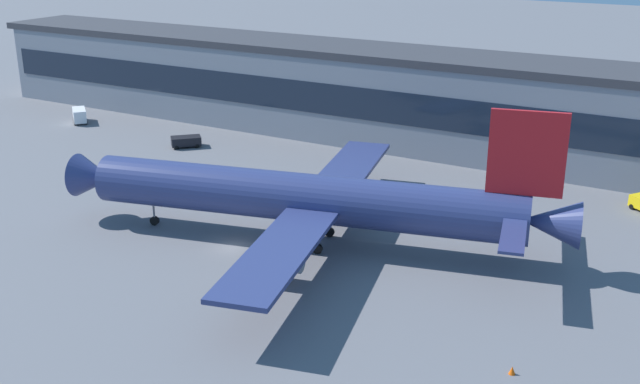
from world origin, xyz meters
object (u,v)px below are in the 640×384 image
at_px(traffic_cone_1, 512,370).
at_px(traffic_cone_2, 276,289).
at_px(traffic_cone_0, 261,297).
at_px(airliner, 310,199).
at_px(pushback_tractor, 187,141).
at_px(crew_van, 79,115).

height_order(traffic_cone_1, traffic_cone_2, traffic_cone_1).
bearing_deg(traffic_cone_0, airliner, 101.10).
height_order(airliner, pushback_tractor, airliner).
bearing_deg(pushback_tractor, crew_van, 173.97).
distance_m(airliner, pushback_tractor, 45.36).
relative_size(traffic_cone_0, traffic_cone_1, 0.88).
xyz_separation_m(pushback_tractor, traffic_cone_1, (66.35, -39.48, -0.69)).
height_order(airliner, traffic_cone_2, airliner).
bearing_deg(crew_van, traffic_cone_0, -31.39).
bearing_deg(traffic_cone_0, crew_van, 148.61).
height_order(airliner, traffic_cone_1, airliner).
xyz_separation_m(traffic_cone_1, traffic_cone_2, (-25.12, 2.92, -0.08)).
relative_size(pushback_tractor, traffic_cone_1, 7.32).
distance_m(airliner, crew_van, 71.17).
bearing_deg(airliner, traffic_cone_0, -78.90).
distance_m(crew_van, traffic_cone_0, 80.26).
xyz_separation_m(airliner, traffic_cone_2, (3.19, -12.25, -5.26)).
xyz_separation_m(crew_van, traffic_cone_2, (68.83, -39.47, -1.18)).
bearing_deg(traffic_cone_1, airliner, 151.81).
height_order(traffic_cone_0, traffic_cone_2, traffic_cone_0).
relative_size(traffic_cone_0, traffic_cone_2, 1.13).
height_order(airliner, traffic_cone_0, airliner).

